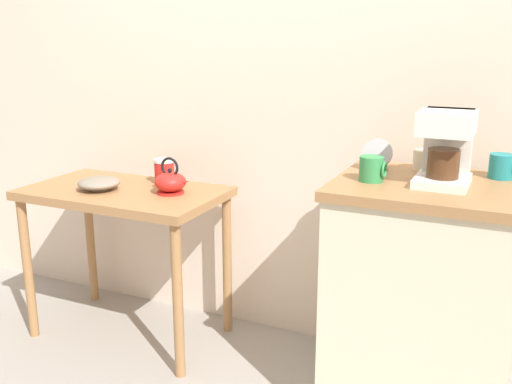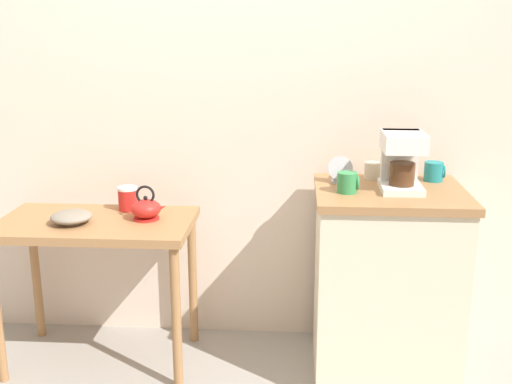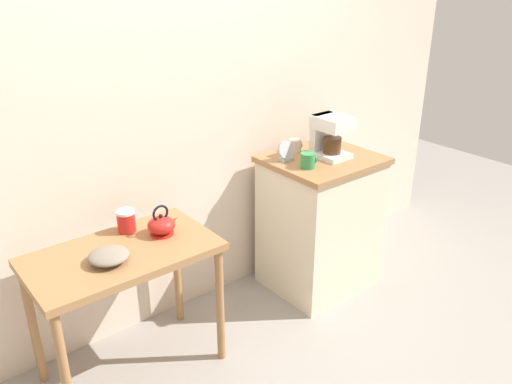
{
  "view_description": "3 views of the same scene",
  "coord_description": "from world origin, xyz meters",
  "px_view_note": "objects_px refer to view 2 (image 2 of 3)",
  "views": [
    {
      "loc": [
        1.03,
        -2.12,
        1.41
      ],
      "look_at": [
        0.08,
        -0.07,
        0.81
      ],
      "focal_mm": 40.88,
      "sensor_mm": 36.0,
      "label": 1
    },
    {
      "loc": [
        0.34,
        -2.75,
        1.62
      ],
      "look_at": [
        0.15,
        -0.07,
        0.89
      ],
      "focal_mm": 43.59,
      "sensor_mm": 36.0,
      "label": 2
    },
    {
      "loc": [
        -1.48,
        -2.16,
        2.02
      ],
      "look_at": [
        0.17,
        -0.1,
        0.86
      ],
      "focal_mm": 36.63,
      "sensor_mm": 36.0,
      "label": 3
    }
  ],
  "objects_px": {
    "bowl_stoneware": "(71,217)",
    "mug_tall_green": "(348,183)",
    "table_clock": "(340,171)",
    "coffee_maker": "(402,158)",
    "canister_enamel": "(128,198)",
    "mug_small_cream": "(373,171)",
    "teakettle": "(146,209)",
    "mug_dark_teal": "(434,171)"
  },
  "relations": [
    {
      "from": "mug_tall_green",
      "to": "mug_small_cream",
      "type": "bearing_deg",
      "value": 62.04
    },
    {
      "from": "canister_enamel",
      "to": "table_clock",
      "type": "relative_size",
      "value": 0.94
    },
    {
      "from": "teakettle",
      "to": "canister_enamel",
      "type": "distance_m",
      "value": 0.19
    },
    {
      "from": "mug_small_cream",
      "to": "canister_enamel",
      "type": "bearing_deg",
      "value": -179.5
    },
    {
      "from": "canister_enamel",
      "to": "bowl_stoneware",
      "type": "bearing_deg",
      "value": -131.24
    },
    {
      "from": "teakettle",
      "to": "mug_dark_teal",
      "type": "height_order",
      "value": "mug_dark_teal"
    },
    {
      "from": "coffee_maker",
      "to": "mug_tall_green",
      "type": "bearing_deg",
      "value": -164.44
    },
    {
      "from": "bowl_stoneware",
      "to": "canister_enamel",
      "type": "relative_size",
      "value": 1.61
    },
    {
      "from": "teakettle",
      "to": "mug_tall_green",
      "type": "xyz_separation_m",
      "value": [
        0.93,
        -0.11,
        0.17
      ]
    },
    {
      "from": "bowl_stoneware",
      "to": "canister_enamel",
      "type": "height_order",
      "value": "canister_enamel"
    },
    {
      "from": "mug_tall_green",
      "to": "canister_enamel",
      "type": "bearing_deg",
      "value": 166.61
    },
    {
      "from": "bowl_stoneware",
      "to": "mug_tall_green",
      "type": "relative_size",
      "value": 2.01
    },
    {
      "from": "coffee_maker",
      "to": "table_clock",
      "type": "bearing_deg",
      "value": 158.12
    },
    {
      "from": "table_clock",
      "to": "teakettle",
      "type": "bearing_deg",
      "value": -175.95
    },
    {
      "from": "bowl_stoneware",
      "to": "canister_enamel",
      "type": "bearing_deg",
      "value": 48.76
    },
    {
      "from": "mug_dark_teal",
      "to": "table_clock",
      "type": "relative_size",
      "value": 0.75
    },
    {
      "from": "table_clock",
      "to": "coffee_maker",
      "type": "bearing_deg",
      "value": -21.88
    },
    {
      "from": "teakettle",
      "to": "table_clock",
      "type": "height_order",
      "value": "table_clock"
    },
    {
      "from": "mug_tall_green",
      "to": "bowl_stoneware",
      "type": "bearing_deg",
      "value": 179.11
    },
    {
      "from": "canister_enamel",
      "to": "mug_small_cream",
      "type": "height_order",
      "value": "mug_small_cream"
    },
    {
      "from": "mug_tall_green",
      "to": "mug_dark_teal",
      "type": "relative_size",
      "value": 1.0
    },
    {
      "from": "mug_dark_teal",
      "to": "table_clock",
      "type": "distance_m",
      "value": 0.45
    },
    {
      "from": "bowl_stoneware",
      "to": "coffee_maker",
      "type": "relative_size",
      "value": 0.73
    },
    {
      "from": "mug_small_cream",
      "to": "teakettle",
      "type": "bearing_deg",
      "value": -171.74
    },
    {
      "from": "coffee_maker",
      "to": "bowl_stoneware",
      "type": "bearing_deg",
      "value": -178.21
    },
    {
      "from": "bowl_stoneware",
      "to": "mug_dark_teal",
      "type": "height_order",
      "value": "mug_dark_teal"
    },
    {
      "from": "teakettle",
      "to": "coffee_maker",
      "type": "height_order",
      "value": "coffee_maker"
    },
    {
      "from": "bowl_stoneware",
      "to": "mug_small_cream",
      "type": "bearing_deg",
      "value": 9.83
    },
    {
      "from": "coffee_maker",
      "to": "table_clock",
      "type": "xyz_separation_m",
      "value": [
        -0.26,
        0.1,
        -0.09
      ]
    },
    {
      "from": "mug_tall_green",
      "to": "mug_dark_teal",
      "type": "distance_m",
      "value": 0.48
    },
    {
      "from": "canister_enamel",
      "to": "mug_small_cream",
      "type": "bearing_deg",
      "value": 0.5
    },
    {
      "from": "teakettle",
      "to": "mug_tall_green",
      "type": "height_order",
      "value": "mug_tall_green"
    },
    {
      "from": "teakettle",
      "to": "canister_enamel",
      "type": "xyz_separation_m",
      "value": [
        -0.13,
        0.14,
        0.01
      ]
    },
    {
      "from": "canister_enamel",
      "to": "mug_small_cream",
      "type": "xyz_separation_m",
      "value": [
        1.19,
        0.01,
        0.16
      ]
    },
    {
      "from": "mug_tall_green",
      "to": "mug_small_cream",
      "type": "relative_size",
      "value": 1.14
    },
    {
      "from": "table_clock",
      "to": "mug_tall_green",
      "type": "bearing_deg",
      "value": -82.62
    },
    {
      "from": "mug_dark_teal",
      "to": "table_clock",
      "type": "xyz_separation_m",
      "value": [
        -0.44,
        -0.07,
        0.01
      ]
    },
    {
      "from": "teakettle",
      "to": "bowl_stoneware",
      "type": "bearing_deg",
      "value": -165.21
    },
    {
      "from": "mug_small_cream",
      "to": "table_clock",
      "type": "relative_size",
      "value": 0.66
    },
    {
      "from": "canister_enamel",
      "to": "coffee_maker",
      "type": "relative_size",
      "value": 0.45
    },
    {
      "from": "coffee_maker",
      "to": "mug_small_cream",
      "type": "xyz_separation_m",
      "value": [
        -0.1,
        0.19,
        -0.1
      ]
    },
    {
      "from": "bowl_stoneware",
      "to": "mug_dark_teal",
      "type": "relative_size",
      "value": 2.01
    }
  ]
}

